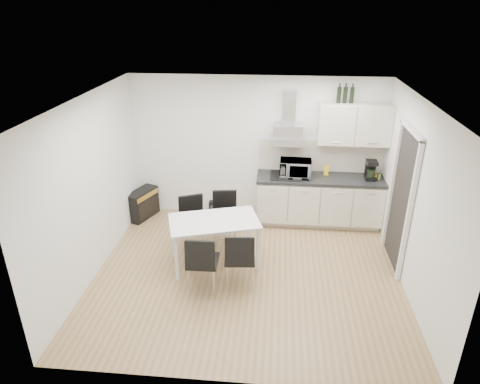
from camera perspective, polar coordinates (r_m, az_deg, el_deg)
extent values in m
plane|color=#A38559|center=(6.54, 0.96, -10.83)|extent=(4.50, 4.50, 0.00)
cube|color=white|center=(7.74, 2.19, 5.77)|extent=(4.50, 0.10, 2.60)
cube|color=white|center=(4.16, -1.10, -12.06)|extent=(4.50, 0.10, 2.60)
cube|color=white|center=(6.44, -19.34, 0.37)|extent=(0.10, 4.00, 2.60)
cube|color=white|center=(6.16, 22.41, -1.23)|extent=(0.10, 4.00, 2.60)
plane|color=white|center=(5.47, 1.16, 12.01)|extent=(4.50, 4.50, 0.00)
cube|color=white|center=(6.73, 20.54, -1.12)|extent=(0.08, 1.04, 2.10)
cube|color=beige|center=(8.02, 10.18, -3.65)|extent=(2.16, 0.52, 0.10)
cube|color=beige|center=(7.80, 10.43, -1.00)|extent=(2.20, 0.60, 0.76)
cube|color=black|center=(7.62, 10.67, 1.83)|extent=(2.22, 0.64, 0.04)
cube|color=beige|center=(7.79, 10.68, 4.77)|extent=(2.20, 0.02, 0.58)
cube|color=beige|center=(7.51, 15.00, 8.76)|extent=(1.20, 0.35, 0.70)
cube|color=silver|center=(7.42, 6.42, 7.64)|extent=(0.60, 0.46, 0.30)
cube|color=silver|center=(7.41, 6.57, 11.21)|extent=(0.22, 0.20, 0.55)
imported|color=silver|center=(7.50, 7.40, 3.37)|extent=(0.55, 0.31, 0.37)
cube|color=yellow|center=(7.69, 11.41, 2.86)|extent=(0.08, 0.04, 0.18)
cylinder|color=brown|center=(7.70, 17.64, 1.92)|extent=(0.04, 0.04, 0.11)
cylinder|color=#4C6626|center=(7.72, 18.07, 1.90)|extent=(0.04, 0.04, 0.11)
cylinder|color=black|center=(7.35, 13.07, 12.73)|extent=(0.07, 0.07, 0.32)
cylinder|color=black|center=(7.37, 13.86, 12.67)|extent=(0.07, 0.07, 0.32)
cylinder|color=black|center=(7.38, 14.73, 12.61)|extent=(0.07, 0.07, 0.32)
cube|color=white|center=(6.42, -3.48, -3.90)|extent=(1.48, 1.11, 0.03)
cube|color=white|center=(6.28, -8.50, -8.81)|extent=(0.06, 0.06, 0.72)
cube|color=white|center=(6.43, 2.47, -7.67)|extent=(0.06, 0.06, 0.72)
cube|color=white|center=(6.84, -8.90, -5.85)|extent=(0.06, 0.06, 0.72)
cube|color=white|center=(6.98, 1.16, -4.88)|extent=(0.06, 0.06, 0.72)
cube|color=black|center=(8.19, -12.87, -1.55)|extent=(0.49, 0.70, 0.54)
cube|color=gold|center=(8.07, -12.04, -0.35)|extent=(0.23, 0.55, 0.09)
cube|color=black|center=(8.18, -3.58, -2.09)|extent=(0.16, 0.14, 0.26)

